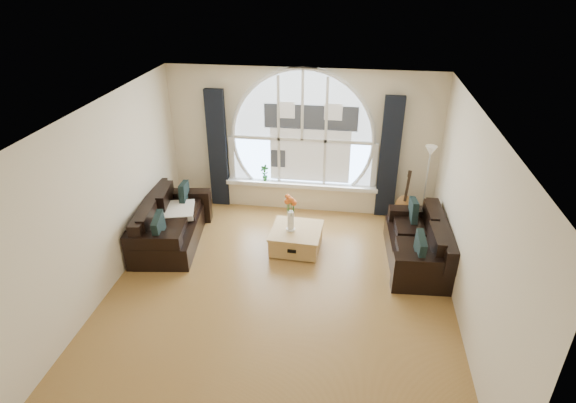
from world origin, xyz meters
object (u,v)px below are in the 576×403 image
at_px(floor_lamp, 425,189).
at_px(potted_plant, 265,173).
at_px(sofa_right, 418,241).
at_px(vase_flowers, 291,209).
at_px(coffee_chest, 296,238).
at_px(sofa_left, 171,222).
at_px(guitar, 406,195).

bearing_deg(floor_lamp, potted_plant, 170.65).
xyz_separation_m(sofa_right, floor_lamp, (0.18, 1.07, 0.40)).
distance_m(vase_flowers, potted_plant, 1.63).
bearing_deg(coffee_chest, potted_plant, 122.07).
relative_size(vase_flowers, potted_plant, 2.20).
xyz_separation_m(sofa_right, vase_flowers, (-2.05, 0.10, 0.36)).
xyz_separation_m(sofa_left, guitar, (4.00, 1.34, 0.13)).
relative_size(sofa_left, potted_plant, 5.58).
xyz_separation_m(vase_flowers, guitar, (1.95, 1.26, -0.23)).
height_order(guitar, potted_plant, guitar).
height_order(sofa_right, potted_plant, potted_plant).
height_order(sofa_right, coffee_chest, sofa_right).
distance_m(vase_flowers, guitar, 2.34).
distance_m(sofa_left, sofa_right, 4.09).
bearing_deg(floor_lamp, sofa_left, -166.07).
height_order(floor_lamp, guitar, floor_lamp).
relative_size(sofa_right, coffee_chest, 2.06).
distance_m(coffee_chest, guitar, 2.26).
distance_m(sofa_left, vase_flowers, 2.07).
bearing_deg(coffee_chest, guitar, 36.33).
bearing_deg(vase_flowers, floor_lamp, 23.72).
bearing_deg(sofa_right, sofa_left, 176.55).
bearing_deg(guitar, floor_lamp, -24.14).
bearing_deg(floor_lamp, sofa_right, -99.38).
distance_m(sofa_right, guitar, 1.37).
bearing_deg(potted_plant, coffee_chest, -60.75).
bearing_deg(vase_flowers, guitar, 32.79).
relative_size(coffee_chest, floor_lamp, 0.52).
bearing_deg(sofa_right, coffee_chest, 173.21).
bearing_deg(guitar, vase_flowers, -125.22).
bearing_deg(vase_flowers, sofa_left, -177.74).
bearing_deg(sofa_right, potted_plant, 147.34).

